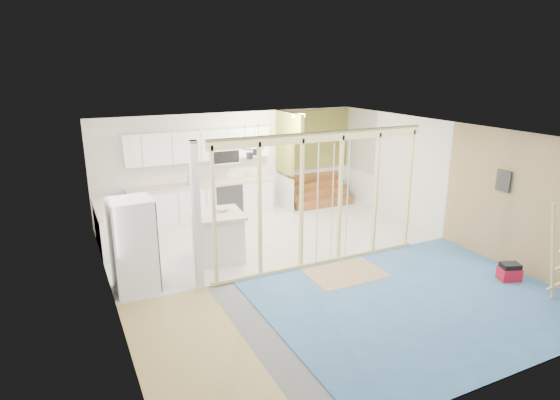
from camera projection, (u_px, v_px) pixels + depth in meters
name	position (u px, v px, depth m)	size (l,w,h in m)	color
room	(307.00, 202.00, 8.64)	(7.01, 8.01, 2.61)	slate
floor_overlays	(308.00, 265.00, 9.09)	(7.00, 8.00, 0.03)	silver
stud_frame	(297.00, 189.00, 8.47)	(4.66, 0.14, 2.60)	#E2D48A
base_cabinets	(179.00, 208.00, 11.10)	(4.45, 2.24, 0.93)	white
upper_cabinets	(202.00, 146.00, 11.44)	(3.60, 0.41, 0.85)	white
green_partition	(307.00, 171.00, 12.76)	(2.25, 1.51, 2.60)	olive
pot_rack	(252.00, 150.00, 9.95)	(0.52, 0.52, 0.72)	black
sheathing_panel	(531.00, 207.00, 8.37)	(0.02, 4.00, 2.60)	tan
electrical_panel	(503.00, 181.00, 8.77)	(0.04, 0.30, 0.40)	#333337
ceiling_light	(298.00, 116.00, 11.47)	(0.32, 0.32, 0.08)	#FFEABF
fridge	(134.00, 246.00, 7.87)	(0.74, 0.71, 1.63)	white
island	(218.00, 237.00, 9.23)	(1.09, 1.09, 0.97)	silver
bowl	(222.00, 209.00, 9.22)	(0.26, 0.26, 0.06)	white
soap_bottle_a	(189.00, 178.00, 11.32)	(0.13, 0.13, 0.33)	#B4B8C9
soap_bottle_b	(250.00, 173.00, 12.17)	(0.09, 0.09, 0.20)	silver
toolbox	(510.00, 272.00, 8.39)	(0.42, 0.37, 0.34)	#B61025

